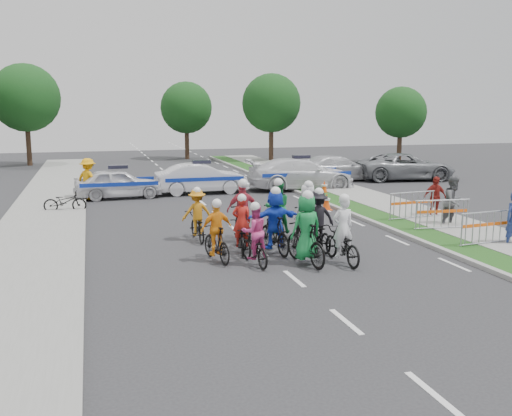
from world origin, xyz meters
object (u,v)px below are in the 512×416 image
object	(u,v)px
rider_0	(342,240)
civilian_sedan	(337,168)
barrier_0	(487,229)
parked_bike	(65,202)
rider_2	(254,241)
civilian_suv	(406,167)
tree_3	(25,98)
rider_10	(197,220)
rider_1	(306,236)
rider_9	(243,218)
police_car_1	(202,179)
spectator_2	(435,197)
spectator_1	(454,202)
tree_2	(401,112)
barrier_1	(442,216)
rider_8	(277,216)
rider_7	(307,218)
barrier_2	(412,207)
rider_5	(275,226)
rider_6	(241,233)
rider_4	(317,225)
cone_1	(324,187)
police_car_0	(119,183)
tree_4	(186,108)
police_car_2	(301,174)
tree_1	(271,103)
rider_3	(217,237)
cone_0	(327,202)
marshal_hiviz	(88,179)

from	to	relation	value
rider_0	civilian_sedan	size ratio (longest dim) A/B	0.38
barrier_0	parked_bike	distance (m)	15.88
rider_2	civilian_suv	distance (m)	20.40
tree_3	civilian_sedan	bearing A→B (deg)	-38.77
rider_10	rider_1	bearing A→B (deg)	119.65
rider_9	civilian_sedan	distance (m)	16.26
police_car_1	tree_3	distance (m)	20.08
spectator_2	spectator_1	bearing A→B (deg)	-98.52
rider_2	tree_2	distance (m)	30.89
barrier_1	rider_10	bearing A→B (deg)	172.50
rider_8	rider_9	size ratio (longest dim) A/B	0.99
rider_7	barrier_2	distance (m)	5.29
rider_5	rider_6	world-z (taller)	rider_5
rider_4	rider_10	bearing A→B (deg)	-35.49
rider_10	barrier_2	distance (m)	8.29
civilian_suv	cone_1	distance (m)	7.88
barrier_0	barrier_2	distance (m)	4.21
rider_10	police_car_0	xyz separation A→B (m)	(-1.96, 9.62, 0.02)
parked_bike	tree_4	xyz separation A→B (m)	(8.80, 22.78, 3.74)
rider_8	tree_2	bearing A→B (deg)	-121.52
police_car_2	spectator_1	xyz separation A→B (m)	(1.81, -10.45, 0.11)
rider_1	parked_bike	distance (m)	12.01
civilian_suv	barrier_0	distance (m)	16.56
rider_9	civilian_suv	xyz separation A→B (m)	(13.26, 12.56, 0.01)
rider_1	rider_9	size ratio (longest dim) A/B	1.01
rider_1	rider_6	xyz separation A→B (m)	(-1.33, 1.79, -0.21)
spectator_2	rider_9	bearing A→B (deg)	-164.33
rider_0	spectator_1	world-z (taller)	rider_0
barrier_1	spectator_1	bearing A→B (deg)	34.18
rider_10	tree_1	bearing A→B (deg)	-115.14
spectator_1	parked_bike	xyz separation A→B (m)	(-13.34, 6.92, -0.48)
civilian_sedan	cone_1	xyz separation A→B (m)	(-2.79, -4.75, -0.39)
rider_9	rider_3	bearing A→B (deg)	58.32
rider_7	barrier_0	xyz separation A→B (m)	(4.93, -2.28, -0.20)
rider_3	rider_2	bearing A→B (deg)	133.63
tree_2	spectator_1	bearing A→B (deg)	-115.71
rider_4	cone_0	bearing A→B (deg)	-117.53
cone_1	tree_3	distance (m)	24.94
barrier_1	barrier_2	size ratio (longest dim) A/B	1.00
rider_10	civilian_suv	bearing A→B (deg)	-143.21
civilian_sedan	spectator_1	xyz separation A→B (m)	(-1.47, -13.24, 0.18)
rider_0	rider_8	world-z (taller)	rider_8
cone_0	cone_1	world-z (taller)	same
rider_10	tree_2	distance (m)	29.01
rider_10	marshal_hiviz	size ratio (longest dim) A/B	0.91
rider_9	tree_3	xyz separation A→B (m)	(-8.78, 27.86, 4.11)
rider_8	barrier_0	size ratio (longest dim) A/B	1.00
rider_10	barrier_2	xyz separation A→B (m)	(8.25, 0.82, -0.12)
police_car_0	tree_2	distance (m)	24.62
rider_4	rider_5	world-z (taller)	rider_5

